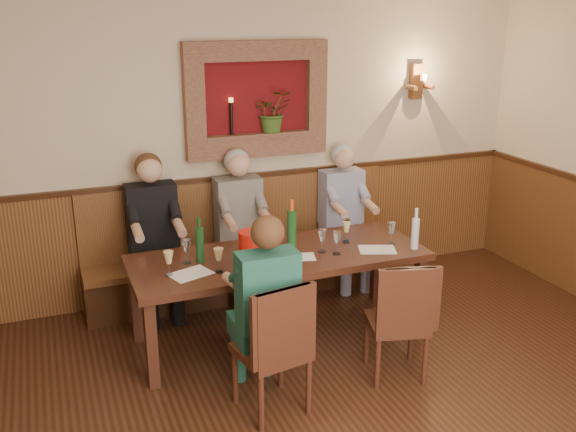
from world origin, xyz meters
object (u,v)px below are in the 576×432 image
object	(u,v)px
chair_near_left	(273,373)
spittoon_bucket	(252,246)
dining_table	(279,263)
person_bench_mid	(242,240)
person_chair_front	(264,324)
person_bench_left	(156,250)
wine_bottle_green_b	(200,244)
water_bottle	(415,233)
bench	(245,262)
person_bench_right	(344,228)
wine_bottle_green_a	(292,229)
chair_near_right	(396,342)

from	to	relation	value
chair_near_left	spittoon_bucket	bearing A→B (deg)	69.83
dining_table	person_bench_mid	world-z (taller)	person_bench_mid
dining_table	person_chair_front	xyz separation A→B (m)	(-0.40, -0.78, -0.10)
dining_table	spittoon_bucket	bearing A→B (deg)	-169.86
person_bench_left	wine_bottle_green_b	size ratio (longest dim) A/B	3.96
chair_near_left	spittoon_bucket	size ratio (longest dim) A/B	4.08
spittoon_bucket	water_bottle	bearing A→B (deg)	-10.27
dining_table	person_bench_mid	xyz separation A→B (m)	(-0.06, 0.84, -0.08)
chair_near_left	bench	bearing A→B (deg)	67.85
person_bench_left	spittoon_bucket	size ratio (longest dim) A/B	6.10
person_chair_front	wine_bottle_green_b	bearing A→B (deg)	104.91
bench	person_bench_mid	world-z (taller)	person_bench_mid
person_bench_mid	chair_near_left	bearing A→B (deg)	-100.94
spittoon_bucket	person_bench_right	bearing A→B (deg)	35.17
person_bench_left	water_bottle	distance (m)	2.27
dining_table	chair_near_left	distance (m)	1.10
wine_bottle_green_a	person_bench_mid	bearing A→B (deg)	104.28
person_bench_right	wine_bottle_green_a	bearing A→B (deg)	-138.51
person_bench_right	water_bottle	world-z (taller)	person_bench_right
bench	person_bench_right	xyz separation A→B (m)	(1.01, -0.11, 0.25)
bench	person_chair_front	distance (m)	1.79
bench	water_bottle	bearing A→B (deg)	-48.25
person_chair_front	wine_bottle_green_b	distance (m)	0.94
dining_table	wine_bottle_green_a	world-z (taller)	wine_bottle_green_a
chair_near_left	wine_bottle_green_a	size ratio (longest dim) A/B	2.29
person_bench_mid	wine_bottle_green_a	size ratio (longest dim) A/B	3.37
wine_bottle_green_a	water_bottle	xyz separation A→B (m)	(0.96, -0.35, -0.04)
chair_near_left	water_bottle	xyz separation A→B (m)	(1.50, 0.66, 0.60)
person_bench_right	wine_bottle_green_b	world-z (taller)	person_bench_right
chair_near_left	person_bench_left	world-z (taller)	person_bench_left
bench	person_bench_left	size ratio (longest dim) A/B	2.05
wine_bottle_green_b	person_bench_left	bearing A→B (deg)	106.40
person_bench_left	chair_near_right	bearing A→B (deg)	-49.24
spittoon_bucket	wine_bottle_green_b	xyz separation A→B (m)	(-0.39, 0.12, 0.03)
chair_near_right	water_bottle	xyz separation A→B (m)	(0.48, 0.58, 0.62)
person_bench_left	person_bench_right	size ratio (longest dim) A/B	1.04
person_bench_right	water_bottle	bearing A→B (deg)	-85.53
wine_bottle_green_b	water_bottle	xyz separation A→B (m)	(1.73, -0.36, -0.01)
wine_bottle_green_b	person_chair_front	bearing A→B (deg)	-75.09
person_chair_front	wine_bottle_green_a	size ratio (longest dim) A/B	3.26
person_bench_right	water_bottle	size ratio (longest dim) A/B	4.04
spittoon_bucket	water_bottle	world-z (taller)	water_bottle
person_bench_left	water_bottle	world-z (taller)	person_bench_left
person_bench_left	wine_bottle_green_a	xyz separation A→B (m)	(0.99, -0.77, 0.32)
dining_table	person_bench_left	xyz separation A→B (m)	(-0.86, 0.84, -0.07)
wine_bottle_green_a	chair_near_right	bearing A→B (deg)	-63.19
wine_bottle_green_b	bench	bearing A→B (deg)	54.02
dining_table	chair_near_left	size ratio (longest dim) A/B	2.45
dining_table	person_bench_mid	distance (m)	0.84
dining_table	chair_near_left	bearing A→B (deg)	-112.93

